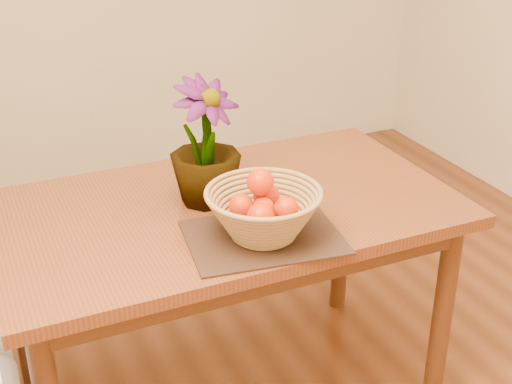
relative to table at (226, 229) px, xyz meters
name	(u,v)px	position (x,y,z in m)	size (l,w,h in m)	color
table	(226,229)	(0.00, 0.00, 0.00)	(1.40, 0.80, 0.75)	brown
placemat	(263,237)	(0.02, -0.24, 0.09)	(0.42, 0.32, 0.01)	#372214
wicker_basket	(263,215)	(0.02, -0.24, 0.16)	(0.32, 0.32, 0.13)	#B1864A
orange_pile	(263,202)	(0.02, -0.23, 0.20)	(0.17, 0.18, 0.13)	red
potted_plant	(205,143)	(-0.04, 0.04, 0.28)	(0.21, 0.21, 0.38)	#164B15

